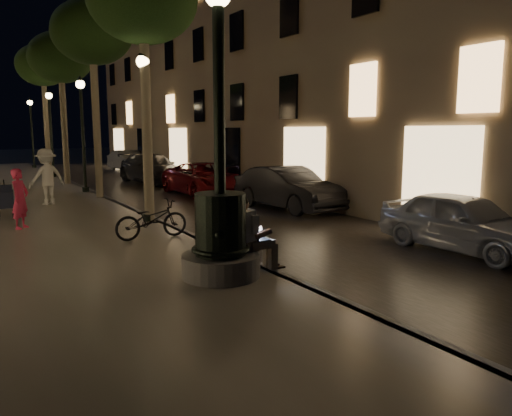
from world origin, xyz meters
TOP-DOWN VIEW (x-y plane):
  - ground at (0.00, 15.00)m, footprint 120.00×120.00m
  - cobble_lane at (3.00, 15.00)m, footprint 6.00×45.00m
  - curb_strip at (0.00, 15.00)m, footprint 0.25×45.00m
  - building_right at (10.00, 18.00)m, footprint 8.00×36.00m
  - fountain_lamppost at (-1.00, 2.00)m, footprint 1.40×1.40m
  - seated_man_laptop at (-0.39, 2.00)m, footprint 1.05×0.36m
  - tree_near at (-0.25, 8.00)m, footprint 3.00×3.00m
  - tree_second at (-0.20, 14.00)m, footprint 3.00×3.00m
  - tree_third at (-0.30, 20.00)m, footprint 3.00×3.00m
  - tree_far at (-0.22, 26.00)m, footprint 3.00×3.00m
  - lamp_curb_a at (-0.30, 8.00)m, footprint 0.36×0.36m
  - lamp_curb_b at (-0.30, 16.00)m, footprint 0.36×0.36m
  - lamp_curb_c at (-0.30, 24.00)m, footprint 0.36×0.36m
  - lamp_curb_d at (-0.30, 32.00)m, footprint 0.36×0.36m
  - stroller at (-3.78, 10.53)m, footprint 0.53×1.13m
  - car_front at (5.02, 1.50)m, footprint 1.75×4.12m
  - car_second at (5.08, 8.72)m, footprint 1.97×4.71m
  - car_third at (4.25, 13.86)m, footprint 2.32×5.03m
  - car_rear at (4.00, 19.92)m, footprint 2.55×5.42m
  - car_fifth at (5.20, 28.09)m, footprint 1.90×4.44m
  - pedestrian_red at (-3.55, 8.64)m, footprint 0.66×0.70m
  - pedestrian_white at (-2.25, 12.90)m, footprint 1.43×1.09m
  - bicycle at (-1.00, 5.67)m, footprint 1.77×0.62m

SIDE VIEW (x-z plane):
  - ground at x=0.00m, z-range 0.00..0.00m
  - cobble_lane at x=3.00m, z-range 0.00..0.02m
  - curb_strip at x=0.00m, z-range 0.00..0.20m
  - bicycle at x=-1.00m, z-range 0.20..1.13m
  - car_front at x=5.02m, z-range 0.00..1.39m
  - car_third at x=4.25m, z-range 0.00..1.40m
  - car_fifth at x=5.20m, z-range 0.00..1.42m
  - car_second at x=5.08m, z-range 0.00..1.51m
  - car_rear at x=4.00m, z-range 0.00..1.53m
  - stroller at x=-3.78m, z-range 0.20..1.34m
  - seated_man_laptop at x=-0.39m, z-range 0.23..1.65m
  - pedestrian_red at x=-3.55m, z-range 0.20..1.80m
  - pedestrian_white at x=-2.25m, z-range 0.20..2.16m
  - fountain_lamppost at x=-1.00m, z-range -1.39..3.81m
  - lamp_curb_a at x=-0.30m, z-range 0.83..5.64m
  - lamp_curb_b at x=-0.30m, z-range 0.83..5.64m
  - lamp_curb_c at x=-0.30m, z-range 0.83..5.64m
  - lamp_curb_d at x=-0.30m, z-range 0.83..5.64m
  - tree_third at x=-0.30m, z-range 2.54..9.74m
  - tree_near at x=-0.25m, z-range 2.59..9.89m
  - tree_second at x=-0.20m, z-range 2.63..10.03m
  - tree_far at x=-0.22m, z-range 2.68..10.18m
  - building_right at x=10.00m, z-range 0.00..15.00m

